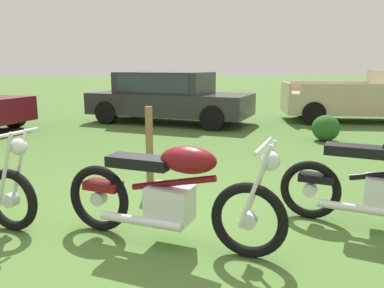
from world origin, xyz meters
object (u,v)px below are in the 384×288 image
at_px(motorcycle_maroon, 170,194).
at_px(fence_post_wooden, 149,146).
at_px(shrub_low, 326,128).
at_px(car_charcoal, 168,95).
at_px(pickup_truck_beige, 381,96).

height_order(motorcycle_maroon, fence_post_wooden, fence_post_wooden).
distance_m(motorcycle_maroon, shrub_low, 5.79).
distance_m(fence_post_wooden, shrub_low, 4.67).
distance_m(motorcycle_maroon, car_charcoal, 7.60).
xyz_separation_m(pickup_truck_beige, fence_post_wooden, (-6.32, -5.72, -0.21)).
bearing_deg(fence_post_wooden, pickup_truck_beige, 42.18).
height_order(car_charcoal, shrub_low, car_charcoal).
xyz_separation_m(motorcycle_maroon, pickup_truck_beige, (6.02, 7.54, 0.27)).
bearing_deg(shrub_low, motorcycle_maroon, -124.96).
height_order(fence_post_wooden, shrub_low, fence_post_wooden).
relative_size(motorcycle_maroon, pickup_truck_beige, 0.39).
xyz_separation_m(car_charcoal, pickup_truck_beige, (6.17, -0.06, -0.05)).
bearing_deg(car_charcoal, fence_post_wooden, -67.29).
distance_m(car_charcoal, pickup_truck_beige, 6.17).
relative_size(car_charcoal, fence_post_wooden, 4.53).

